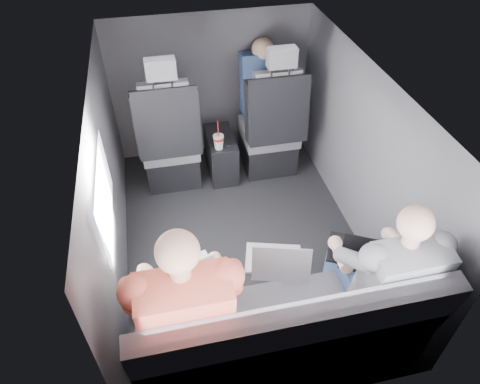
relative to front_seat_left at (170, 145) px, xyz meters
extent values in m
plane|color=black|center=(0.45, -0.84, -0.40)|extent=(2.60, 2.60, 0.00)
plane|color=#B2B2AD|center=(0.45, -0.84, 0.95)|extent=(2.60, 2.60, 0.00)
cube|color=#56565B|center=(-0.45, -0.84, 0.27)|extent=(0.02, 2.60, 1.35)
cube|color=#56565B|center=(1.35, -0.84, 0.27)|extent=(0.02, 2.60, 1.35)
cube|color=#56565B|center=(0.45, 0.46, 0.27)|extent=(1.80, 0.02, 1.35)
cube|color=#56565B|center=(0.45, -2.14, 0.27)|extent=(1.80, 0.02, 1.35)
cube|color=white|center=(-0.43, -1.14, 0.50)|extent=(0.02, 0.75, 0.42)
cube|color=black|center=(0.90, -0.17, 0.40)|extent=(0.35, 0.11, 0.59)
cube|color=black|center=(0.00, 0.08, -0.25)|extent=(0.46, 0.48, 0.30)
cube|color=slate|center=(0.00, 0.06, -0.02)|extent=(0.48, 0.46, 0.14)
cube|color=slate|center=(0.00, -0.14, 0.35)|extent=(0.38, 0.18, 0.61)
cube|color=black|center=(-0.22, -0.14, 0.32)|extent=(0.08, 0.21, 0.53)
cube|color=black|center=(0.22, -0.14, 0.32)|extent=(0.08, 0.21, 0.53)
cube|color=black|center=(0.00, -0.20, 0.34)|extent=(0.50, 0.11, 0.58)
cube|color=slate|center=(0.00, -0.18, 0.79)|extent=(0.22, 0.10, 0.15)
cube|color=black|center=(0.90, 0.08, -0.25)|extent=(0.46, 0.48, 0.30)
cube|color=slate|center=(0.90, 0.06, -0.02)|extent=(0.48, 0.46, 0.14)
cube|color=slate|center=(0.90, -0.14, 0.35)|extent=(0.38, 0.18, 0.61)
cube|color=black|center=(0.68, -0.14, 0.32)|extent=(0.08, 0.21, 0.53)
cube|color=black|center=(1.12, -0.14, 0.32)|extent=(0.08, 0.21, 0.53)
cube|color=black|center=(0.90, -0.20, 0.34)|extent=(0.50, 0.11, 0.58)
cube|color=slate|center=(0.90, -0.18, 0.79)|extent=(0.22, 0.10, 0.15)
cube|color=black|center=(0.45, 0.04, -0.20)|extent=(0.24, 0.48, 0.40)
cylinder|color=black|center=(0.40, -0.08, 0.00)|extent=(0.09, 0.09, 0.01)
cylinder|color=black|center=(0.51, -0.08, 0.00)|extent=(0.09, 0.09, 0.01)
cube|color=slate|center=(0.45, -1.86, -0.18)|extent=(1.60, 0.50, 0.45)
cube|color=slate|center=(0.45, -2.09, 0.28)|extent=(1.60, 0.17, 0.47)
cylinder|color=red|center=(0.40, -0.13, 0.10)|extent=(0.09, 0.09, 0.02)
cylinder|color=white|center=(0.40, -0.13, 0.12)|extent=(0.09, 0.09, 0.01)
cylinder|color=red|center=(0.40, -0.13, 0.20)|extent=(0.01, 0.01, 0.15)
cube|color=white|center=(-0.03, -1.56, 0.19)|extent=(0.38, 0.32, 0.02)
cube|color=silver|center=(-0.03, -1.58, 0.20)|extent=(0.29, 0.20, 0.00)
cube|color=white|center=(-0.03, -1.49, 0.20)|extent=(0.11, 0.08, 0.00)
cube|color=white|center=(-0.03, -1.71, 0.31)|extent=(0.33, 0.16, 0.23)
cube|color=white|center=(-0.03, -1.70, 0.31)|extent=(0.29, 0.13, 0.19)
cube|color=#BABABF|center=(0.48, -1.55, 0.19)|extent=(0.37, 0.31, 0.02)
cube|color=silver|center=(0.48, -1.57, 0.20)|extent=(0.29, 0.19, 0.00)
cube|color=#BABABF|center=(0.48, -1.49, 0.20)|extent=(0.11, 0.07, 0.00)
cube|color=#BABABF|center=(0.48, -1.69, 0.30)|extent=(0.33, 0.15, 0.22)
cube|color=white|center=(0.48, -1.69, 0.30)|extent=(0.29, 0.13, 0.18)
cube|color=black|center=(0.99, -1.61, 0.19)|extent=(0.41, 0.37, 0.02)
cube|color=black|center=(0.99, -1.62, 0.20)|extent=(0.31, 0.25, 0.00)
cube|color=black|center=(0.99, -1.53, 0.20)|extent=(0.12, 0.09, 0.00)
cube|color=black|center=(0.99, -1.76, 0.31)|extent=(0.33, 0.22, 0.23)
cube|color=white|center=(0.99, -1.75, 0.31)|extent=(0.29, 0.19, 0.19)
cube|color=#302F34|center=(-0.18, -1.74, 0.12)|extent=(0.16, 0.47, 0.14)
cube|color=#302F34|center=(0.05, -1.74, 0.12)|extent=(0.16, 0.47, 0.14)
cube|color=#302F34|center=(-0.18, -1.49, -0.18)|extent=(0.14, 0.14, 0.45)
cube|color=#302F34|center=(0.05, -1.49, -0.18)|extent=(0.14, 0.14, 0.45)
cube|color=#CD4C43|center=(-0.06, -1.94, 0.38)|extent=(0.43, 0.29, 0.58)
sphere|color=tan|center=(-0.06, -1.91, 0.80)|extent=(0.19, 0.19, 0.19)
cylinder|color=tan|center=(-0.28, -1.66, 0.28)|extent=(0.12, 0.30, 0.13)
cylinder|color=tan|center=(0.15, -1.66, 0.28)|extent=(0.12, 0.30, 0.13)
cube|color=navy|center=(0.93, -1.74, 0.11)|extent=(0.14, 0.42, 0.12)
cube|color=navy|center=(1.15, -1.74, 0.11)|extent=(0.14, 0.42, 0.12)
cube|color=navy|center=(0.93, -1.52, -0.18)|extent=(0.12, 0.12, 0.45)
cube|color=navy|center=(1.15, -1.52, -0.18)|extent=(0.12, 0.12, 0.45)
cube|color=slate|center=(1.04, -1.94, 0.35)|extent=(0.38, 0.26, 0.52)
sphere|color=beige|center=(1.04, -1.91, 0.72)|extent=(0.17, 0.17, 0.17)
cylinder|color=beige|center=(0.85, -1.66, 0.26)|extent=(0.11, 0.27, 0.12)
cylinder|color=beige|center=(1.23, -1.66, 0.26)|extent=(0.11, 0.27, 0.12)
cube|color=navy|center=(0.87, 0.24, 0.38)|extent=(0.38, 0.24, 0.55)
sphere|color=tan|center=(0.87, 0.26, 0.67)|extent=(0.19, 0.19, 0.19)
cube|color=navy|center=(0.87, 0.30, 0.09)|extent=(0.32, 0.38, 0.11)
camera|label=1|loc=(-0.06, -3.09, 2.15)|focal=32.00mm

